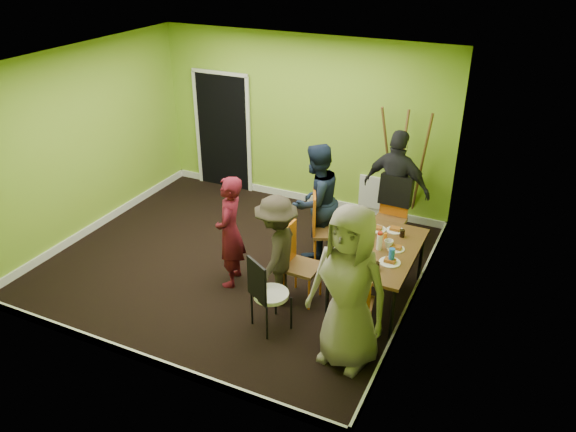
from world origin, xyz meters
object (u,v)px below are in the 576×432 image
at_px(person_standing, 230,232).
at_px(person_back_end, 396,188).
at_px(chair_left_near, 296,259).
at_px(chair_front_end, 353,302).
at_px(chair_bentwood, 266,291).
at_px(thermos, 379,242).
at_px(chair_left_far, 323,225).
at_px(person_front_end, 349,288).
at_px(person_left_near, 276,251).
at_px(chair_back_end, 394,199).
at_px(dining_table, 379,252).
at_px(orange_bottle, 385,236).
at_px(blue_bottle, 392,256).
at_px(easel, 403,170).
at_px(person_left_far, 316,201).

relative_size(person_standing, person_back_end, 0.87).
height_order(chair_left_near, chair_front_end, chair_front_end).
xyz_separation_m(chair_bentwood, thermos, (0.98, 1.09, 0.32)).
bearing_deg(chair_left_near, chair_left_far, -177.46).
xyz_separation_m(person_standing, person_front_end, (1.88, -0.77, 0.17)).
xyz_separation_m(chair_left_near, person_left_near, (-0.19, -0.17, 0.16)).
bearing_deg(person_back_end, chair_back_end, 109.97).
bearing_deg(chair_front_end, person_front_end, -92.81).
bearing_deg(thermos, chair_front_end, -89.92).
distance_m(person_left_near, person_back_end, 2.28).
height_order(dining_table, thermos, thermos).
distance_m(orange_bottle, person_front_end, 1.45).
distance_m(thermos, orange_bottle, 0.27).
bearing_deg(chair_bentwood, chair_back_end, 103.08).
distance_m(chair_back_end, orange_bottle, 1.14).
distance_m(blue_bottle, person_front_end, 0.98).
bearing_deg(chair_front_end, easel, 85.62).
height_order(chair_back_end, orange_bottle, chair_back_end).
bearing_deg(chair_left_far, person_left_near, -33.00).
relative_size(thermos, person_left_near, 0.14).
relative_size(chair_bentwood, blue_bottle, 5.26).
distance_m(easel, blue_bottle, 2.36).
bearing_deg(easel, person_standing, -122.33).
xyz_separation_m(thermos, person_standing, (-1.85, -0.41, -0.10)).
relative_size(thermos, blue_bottle, 1.13).
xyz_separation_m(blue_bottle, person_front_end, (-0.18, -0.95, 0.09)).
xyz_separation_m(chair_front_end, person_back_end, (-0.23, 2.48, 0.30)).
bearing_deg(orange_bottle, person_left_far, 157.13).
relative_size(dining_table, chair_left_near, 1.49).
relative_size(chair_left_near, person_standing, 0.66).
bearing_deg(person_left_near, person_front_end, 53.16).
xyz_separation_m(chair_left_far, person_back_end, (0.72, 1.02, 0.27)).
height_order(thermos, person_standing, person_standing).
bearing_deg(person_left_near, person_back_end, 149.35).
bearing_deg(person_left_far, orange_bottle, 89.05).
bearing_deg(person_standing, thermos, 86.77).
bearing_deg(chair_left_near, thermos, 112.43).
height_order(chair_front_end, person_left_near, person_left_near).
xyz_separation_m(thermos, person_back_end, (-0.23, 1.56, 0.02)).
xyz_separation_m(person_left_far, person_left_near, (0.02, -1.28, -0.11)).
relative_size(chair_left_far, chair_left_near, 1.07).
height_order(chair_front_end, blue_bottle, chair_front_end).
distance_m(chair_back_end, chair_front_end, 2.32).
bearing_deg(chair_bentwood, chair_left_near, 116.87).
distance_m(chair_left_far, chair_front_end, 1.74).
xyz_separation_m(dining_table, person_standing, (-1.85, -0.42, 0.06)).
bearing_deg(chair_front_end, person_back_end, 85.64).
height_order(person_back_end, person_front_end, person_front_end).
bearing_deg(person_left_near, chair_bentwood, 6.75).
bearing_deg(dining_table, chair_back_end, 98.36).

